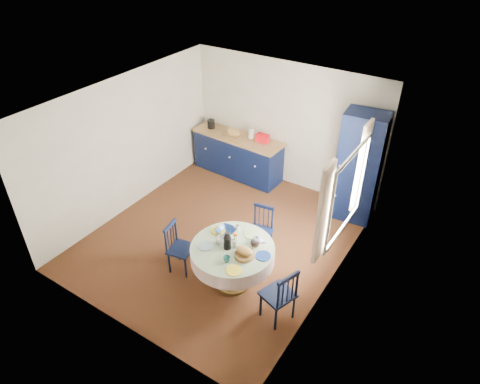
# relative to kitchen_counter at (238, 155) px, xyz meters

# --- Properties ---
(floor) EXTENTS (4.50, 4.50, 0.00)m
(floor) POSITION_rel_kitchen_counter_xyz_m (0.92, -1.96, -0.46)
(floor) COLOR black
(floor) RESTS_ON ground
(ceiling) EXTENTS (4.50, 4.50, 0.00)m
(ceiling) POSITION_rel_kitchen_counter_xyz_m (0.92, -1.96, 2.04)
(ceiling) COLOR white
(ceiling) RESTS_ON wall_back
(wall_back) EXTENTS (4.00, 0.02, 2.50)m
(wall_back) POSITION_rel_kitchen_counter_xyz_m (0.92, 0.29, 0.79)
(wall_back) COLOR white
(wall_back) RESTS_ON floor
(wall_left) EXTENTS (0.02, 4.50, 2.50)m
(wall_left) POSITION_rel_kitchen_counter_xyz_m (-1.08, -1.96, 0.79)
(wall_left) COLOR white
(wall_left) RESTS_ON floor
(wall_right) EXTENTS (0.02, 4.50, 2.50)m
(wall_right) POSITION_rel_kitchen_counter_xyz_m (2.92, -1.96, 0.79)
(wall_right) COLOR white
(wall_right) RESTS_ON floor
(window) EXTENTS (0.10, 1.74, 1.45)m
(window) POSITION_rel_kitchen_counter_xyz_m (2.88, -1.66, 1.07)
(window) COLOR white
(window) RESTS_ON wall_right
(kitchen_counter) EXTENTS (2.00, 0.71, 1.12)m
(kitchen_counter) POSITION_rel_kitchen_counter_xyz_m (0.00, 0.00, 0.00)
(kitchen_counter) COLOR black
(kitchen_counter) RESTS_ON floor
(pantry_cabinet) EXTENTS (0.76, 0.58, 2.04)m
(pantry_cabinet) POSITION_rel_kitchen_counter_xyz_m (2.58, -0.11, 0.57)
(pantry_cabinet) COLOR black
(pantry_cabinet) RESTS_ON floor
(dining_table) EXTENTS (1.22, 1.22, 1.02)m
(dining_table) POSITION_rel_kitchen_counter_xyz_m (1.72, -2.76, 0.16)
(dining_table) COLOR brown
(dining_table) RESTS_ON floor
(chair_left) EXTENTS (0.42, 0.43, 0.84)m
(chair_left) POSITION_rel_kitchen_counter_xyz_m (0.81, -2.91, -0.03)
(chair_left) COLOR black
(chair_left) RESTS_ON floor
(chair_far) EXTENTS (0.42, 0.41, 0.83)m
(chair_far) POSITION_rel_kitchen_counter_xyz_m (1.65, -1.85, -0.03)
(chair_far) COLOR black
(chair_far) RESTS_ON floor
(chair_right) EXTENTS (0.50, 0.51, 0.91)m
(chair_right) POSITION_rel_kitchen_counter_xyz_m (2.60, -2.95, 0.01)
(chair_right) COLOR black
(chair_right) RESTS_ON floor
(mug_a) EXTENTS (0.14, 0.14, 0.11)m
(mug_a) POSITION_rel_kitchen_counter_xyz_m (1.51, -2.77, 0.34)
(mug_a) COLOR silver
(mug_a) RESTS_ON dining_table
(mug_b) EXTENTS (0.10, 0.10, 0.09)m
(mug_b) POSITION_rel_kitchen_counter_xyz_m (1.81, -3.05, 0.33)
(mug_b) COLOR #256560
(mug_b) RESTS_ON dining_table
(mug_c) EXTENTS (0.13, 0.13, 0.10)m
(mug_c) POSITION_rel_kitchen_counter_xyz_m (1.97, -2.56, 0.33)
(mug_c) COLOR black
(mug_c) RESTS_ON dining_table
(mug_d) EXTENTS (0.09, 0.09, 0.09)m
(mug_d) POSITION_rel_kitchen_counter_xyz_m (1.54, -2.39, 0.32)
(mug_d) COLOR silver
(mug_d) RESTS_ON dining_table
(cobalt_bowl) EXTENTS (0.28, 0.28, 0.07)m
(cobalt_bowl) POSITION_rel_kitchen_counter_xyz_m (1.45, -2.54, 0.32)
(cobalt_bowl) COLOR navy
(cobalt_bowl) RESTS_ON dining_table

